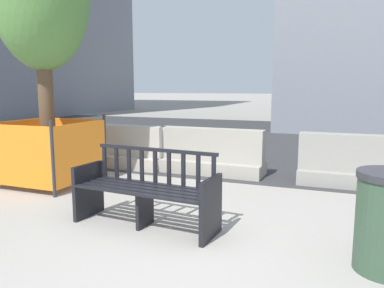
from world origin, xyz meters
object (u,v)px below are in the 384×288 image
jersey_barrier_right (363,166)px  construction_fence (49,150)px  street_bench (146,192)px  jersey_barrier_centre (210,155)px  jersey_barrier_left (120,149)px

jersey_barrier_right → construction_fence: (-4.88, -1.62, 0.22)m
street_bench → jersey_barrier_right: size_ratio=0.86×
jersey_barrier_right → street_bench: bearing=-130.9°
jersey_barrier_centre → jersey_barrier_right: (2.60, -0.04, 0.00)m
jersey_barrier_centre → jersey_barrier_right: bearing=-0.9°
street_bench → jersey_barrier_centre: street_bench is taller
jersey_barrier_left → construction_fence: (-0.35, -1.61, 0.22)m
jersey_barrier_right → construction_fence: bearing=-161.6°
street_bench → jersey_barrier_right: bearing=49.1°
jersey_barrier_centre → construction_fence: construction_fence is taller
jersey_barrier_left → jersey_barrier_right: bearing=0.2°
jersey_barrier_left → jersey_barrier_right: same height
jersey_barrier_left → jersey_barrier_centre: bearing=1.5°
street_bench → jersey_barrier_centre: size_ratio=0.86×
street_bench → jersey_barrier_right: (2.43, 2.81, -0.06)m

